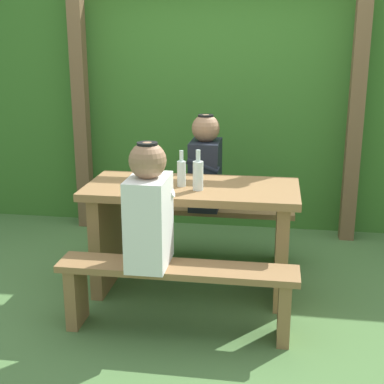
# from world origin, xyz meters

# --- Properties ---
(ground_plane) EXTENTS (12.00, 12.00, 0.00)m
(ground_plane) POSITION_xyz_m (0.00, 0.00, 0.00)
(ground_plane) COLOR #4B723B
(hedge_backdrop) EXTENTS (6.40, 0.83, 2.13)m
(hedge_backdrop) POSITION_xyz_m (0.00, 1.78, 1.07)
(hedge_backdrop) COLOR #386C26
(hedge_backdrop) RESTS_ON ground_plane
(pergola_post_left) EXTENTS (0.12, 0.12, 2.15)m
(pergola_post_left) POSITION_xyz_m (-1.18, 1.19, 1.08)
(pergola_post_left) COLOR brown
(pergola_post_left) RESTS_ON ground_plane
(pergola_post_right) EXTENTS (0.12, 0.12, 2.15)m
(pergola_post_right) POSITION_xyz_m (1.18, 1.19, 1.08)
(pergola_post_right) COLOR brown
(pergola_post_right) RESTS_ON ground_plane
(picnic_table) EXTENTS (1.40, 0.64, 0.75)m
(picnic_table) POSITION_xyz_m (0.00, 0.00, 0.51)
(picnic_table) COLOR olive
(picnic_table) RESTS_ON ground_plane
(bench_near) EXTENTS (1.40, 0.24, 0.42)m
(bench_near) POSITION_xyz_m (0.00, -0.57, 0.30)
(bench_near) COLOR olive
(bench_near) RESTS_ON ground_plane
(bench_far) EXTENTS (1.40, 0.24, 0.42)m
(bench_far) POSITION_xyz_m (0.00, 0.57, 0.30)
(bench_far) COLOR olive
(bench_far) RESTS_ON ground_plane
(person_white_shirt) EXTENTS (0.25, 0.35, 0.72)m
(person_white_shirt) POSITION_xyz_m (-0.16, -0.57, 0.75)
(person_white_shirt) COLOR white
(person_white_shirt) RESTS_ON bench_near
(person_black_coat) EXTENTS (0.25, 0.35, 0.72)m
(person_black_coat) POSITION_xyz_m (0.02, 0.57, 0.75)
(person_black_coat) COLOR black
(person_black_coat) RESTS_ON bench_far
(drinking_glass) EXTENTS (0.08, 0.08, 0.09)m
(drinking_glass) POSITION_xyz_m (-0.27, -0.10, 0.79)
(drinking_glass) COLOR silver
(drinking_glass) RESTS_ON picnic_table
(bottle_left) EXTENTS (0.06, 0.06, 0.24)m
(bottle_left) POSITION_xyz_m (-0.07, -0.02, 0.84)
(bottle_left) COLOR silver
(bottle_left) RESTS_ON picnic_table
(bottle_right) EXTENTS (0.07, 0.07, 0.26)m
(bottle_right) POSITION_xyz_m (0.05, -0.10, 0.85)
(bottle_right) COLOR silver
(bottle_right) RESTS_ON picnic_table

